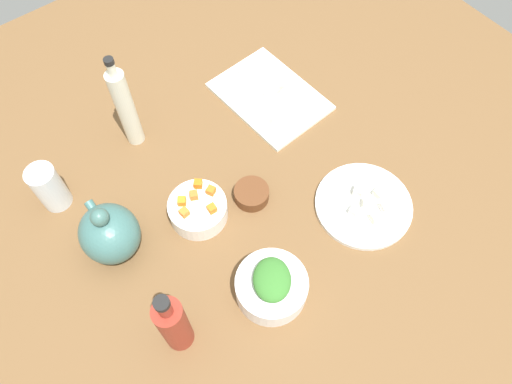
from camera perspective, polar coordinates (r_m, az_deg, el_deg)
tabletop at (r=117.16cm, az=-0.00°, el=-1.57°), size 190.00×190.00×3.00cm
cutting_board at (r=134.04cm, az=1.61°, el=11.17°), size 30.52×22.88×1.00cm
plate_tofu at (r=117.59cm, az=12.49°, el=-1.51°), size 22.95×22.95×1.20cm
bowl_greens at (r=104.27cm, az=1.82°, el=-11.10°), size 15.33×15.33×6.10cm
bowl_carrots at (r=112.78cm, az=-6.81°, el=-2.08°), size 13.55×13.55×5.18cm
bowl_small_side at (r=115.01cm, az=-0.59°, el=-0.28°), size 8.35×8.35×3.32cm
teapot at (r=109.71cm, az=-16.83°, el=-4.64°), size 15.51×12.93×16.12cm
bottle_0 at (r=120.31cm, az=-15.07°, el=9.54°), size 4.40×4.40×27.86cm
bottle_1 at (r=96.07cm, az=-9.66°, el=-15.06°), size 5.71×5.71×23.99cm
drinking_glass_0 at (r=120.26cm, az=-23.12°, el=0.50°), size 6.66×6.66×12.55cm
carrot_cube_0 at (r=108.63cm, az=-5.20°, el=-1.95°), size 1.92×1.92×1.80cm
carrot_cube_1 at (r=110.71cm, az=-7.31°, el=-0.38°), size 2.41×2.41×1.80cm
carrot_cube_2 at (r=108.91cm, az=-8.42°, el=-2.38°), size 1.98×1.98×1.80cm
carrot_cube_3 at (r=110.89cm, az=-5.31°, el=0.17°), size 2.41×2.41×1.80cm
carrot_cube_4 at (r=112.10cm, az=-6.81°, el=0.96°), size 2.54×2.54×1.80cm
carrot_cube_5 at (r=110.33cm, az=-8.69°, el=-1.07°), size 2.51×2.51×1.80cm
chopped_greens_mound at (r=99.79cm, az=1.90°, el=-10.23°), size 12.50×12.06×3.38cm
tofu_cube_0 at (r=116.61cm, az=15.01°, el=-1.73°), size 2.81×2.81×2.20cm
tofu_cube_1 at (r=117.26cm, az=11.89°, el=0.13°), size 3.03×3.03×2.20cm
tofu_cube_2 at (r=118.01cm, az=14.22°, el=-0.16°), size 2.27×2.27×2.20cm
tofu_cube_3 at (r=114.68cm, az=13.90°, el=-2.99°), size 2.74×2.74×2.20cm
tofu_cube_4 at (r=114.45cm, az=11.51°, el=-2.21°), size 2.53×2.53×2.20cm
tofu_cube_5 at (r=116.00cm, az=12.91°, el=-1.34°), size 3.11×3.11×2.20cm
dumpling_0 at (r=134.90cm, az=0.33°, el=12.79°), size 6.70×6.90×2.71cm
dumpling_1 at (r=126.26cm, az=2.04°, el=8.29°), size 5.60×5.63×2.77cm
dumpling_2 at (r=131.25cm, az=1.03°, el=11.02°), size 6.86×7.00×2.72cm
dumpling_3 at (r=137.20cm, az=-1.78°, el=13.76°), size 5.48×5.33×2.59cm
dumpling_4 at (r=131.24cm, az=6.43°, el=10.44°), size 5.19×4.90×2.40cm
dumpling_5 at (r=133.35cm, az=3.45°, el=11.94°), size 4.77×5.24×2.75cm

